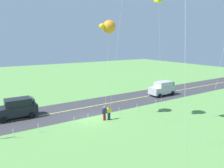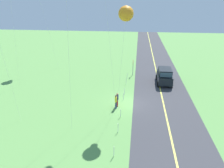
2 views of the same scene
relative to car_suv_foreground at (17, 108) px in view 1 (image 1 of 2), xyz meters
The scene contains 15 objects.
ground_plane 8.55m from the car_suv_foreground, 146.30° to the left, with size 120.00×120.00×0.10m, color #60994C.
asphalt_road 7.17m from the car_suv_foreground, behind, with size 120.00×7.00×0.00m, color #38383D.
road_centre_stripe 7.17m from the car_suv_foreground, behind, with size 120.00×0.16×0.00m, color #E5E04C.
car_suv_foreground is the anchor object (origin of this frame).
car_parked_west_far 21.52m from the car_suv_foreground, behind, with size 4.40×2.12×2.24m.
person_adult_near 9.95m from the car_suv_foreground, 143.10° to the left, with size 0.58×0.22×1.60m.
person_adult_companion 10.43m from the car_suv_foreground, 144.34° to the left, with size 0.58×0.22×1.60m.
kite_red_low 13.70m from the car_suv_foreground, 150.30° to the left, with size 1.90×1.52×10.78m.
fence_post_0 17.16m from the car_suv_foreground, 161.65° to the left, with size 0.05×0.05×0.90m, color silver.
fence_post_1 14.11m from the car_suv_foreground, 157.48° to the left, with size 0.05×0.05×0.90m, color silver.
fence_post_2 11.65m from the car_suv_foreground, 152.35° to the left, with size 0.05×0.05×0.90m, color silver.
fence_post_3 8.28m from the car_suv_foreground, 139.17° to the left, with size 0.05×0.05×0.90m, color silver.
fence_post_4 7.14m from the car_suv_foreground, 130.58° to the left, with size 0.05×0.05×0.90m, color silver.
fence_post_5 5.54m from the car_suv_foreground, 100.62° to the left, with size 0.05×0.05×0.90m, color silver.
fence_post_6 5.56m from the car_suv_foreground, 77.97° to the left, with size 0.05×0.05×0.90m, color silver.
Camera 1 is at (10.14, 20.06, 8.50)m, focal length 33.48 mm.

